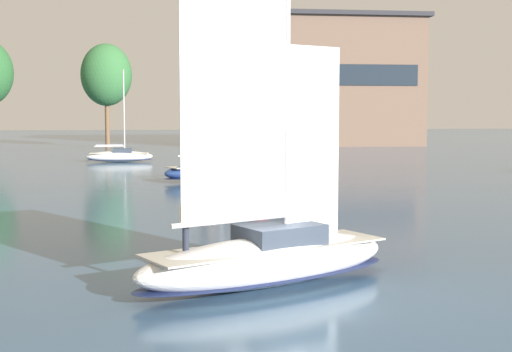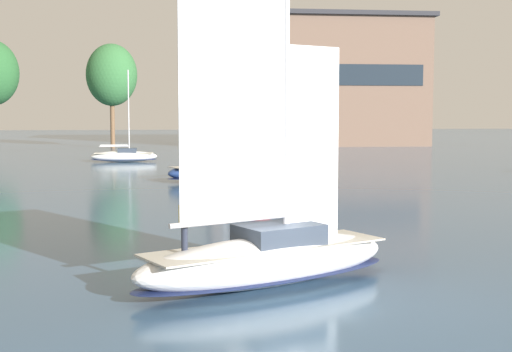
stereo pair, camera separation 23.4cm
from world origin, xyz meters
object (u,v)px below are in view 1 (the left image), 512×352
Objects in this scene: sailboat_main at (268,254)px; sailboat_moored_mid_channel at (120,156)px; tree_shore_center at (106,75)px; sailboat_moored_near_marina at (214,170)px; channel_buoy at (259,201)px.

sailboat_moored_mid_channel is at bearing 98.08° from sailboat_main.
tree_shore_center reaches higher than sailboat_main.
sailboat_main is at bearing -91.16° from sailboat_moored_near_marina.
channel_buoy is at bearing 83.51° from sailboat_main.
sailboat_main reaches higher than channel_buoy.
sailboat_moored_near_marina is (0.72, 35.61, -0.21)m from sailboat_main.
sailboat_moored_near_marina reaches higher than sailboat_moored_mid_channel.
sailboat_moored_near_marina is 1.21× the size of sailboat_moored_mid_channel.
sailboat_main is 1.06× the size of sailboat_moored_near_marina.
sailboat_moored_mid_channel is (-8.99, 22.63, -0.14)m from sailboat_moored_near_marina.
tree_shore_center is 56.19m from sailboat_moored_near_marina.
sailboat_main reaches higher than sailboat_moored_mid_channel.
sailboat_moored_near_marina reaches higher than channel_buoy.
sailboat_moored_mid_channel is at bearing -83.25° from tree_shore_center.
sailboat_moored_mid_channel is (-8.27, 58.25, -0.35)m from sailboat_main.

